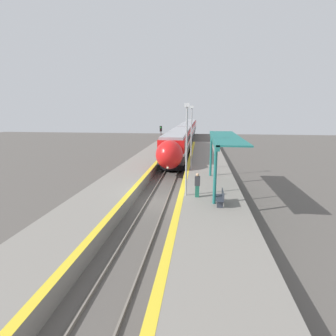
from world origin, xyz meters
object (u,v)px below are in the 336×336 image
Objects in this scene: person_waiting at (197,185)px; lamppost_mid at (191,134)px; train at (186,132)px; platform_bench at (221,197)px; lamppost_near at (187,145)px; railway_signal at (161,140)px.

person_waiting is 9.18m from lamppost_mid.
platform_bench is (4.44, -40.19, -0.89)m from train.
train is at bearing 96.30° from platform_bench.
person_waiting is 0.27× the size of lamppost_mid.
lamppost_mid is at bearing 90.00° from lamppost_near.
lamppost_mid is at bearing 102.70° from platform_bench.
person_waiting is 2.78m from lamppost_near.
railway_signal is at bearing -95.39° from train.
train is 10.23× the size of lamppost_mid.
lamppost_near reaches higher than railway_signal.
lamppost_mid is at bearing 95.12° from person_waiting.
platform_bench is 10.75m from lamppost_mid.
railway_signal is at bearing 109.80° from platform_bench.
train is 40.44m from platform_bench.
railway_signal is at bearing 117.83° from lamppost_mid.
lamppost_near is 8.47m from lamppost_mid.
railway_signal is at bearing 104.43° from lamppost_near.
railway_signal is (-2.08, -22.08, 0.61)m from train.
railway_signal reaches higher than platform_bench.
lamppost_near reaches higher than platform_bench.
person_waiting is at bearing -20.06° from lamppost_near.
platform_bench is 0.25× the size of lamppost_near.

